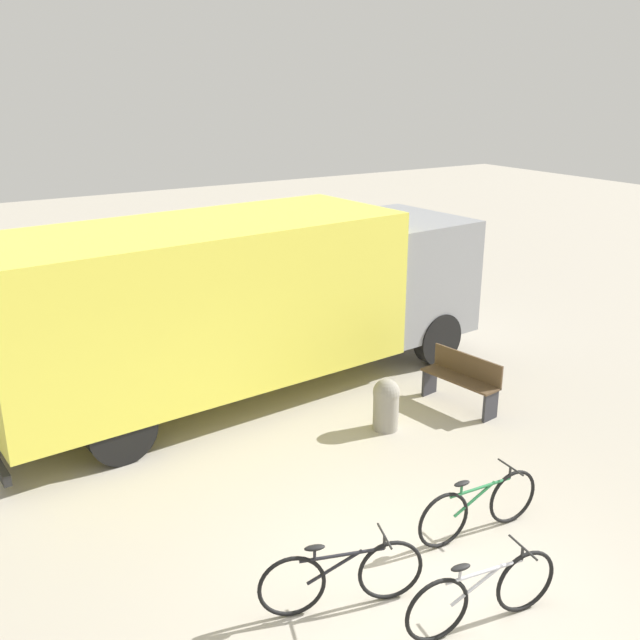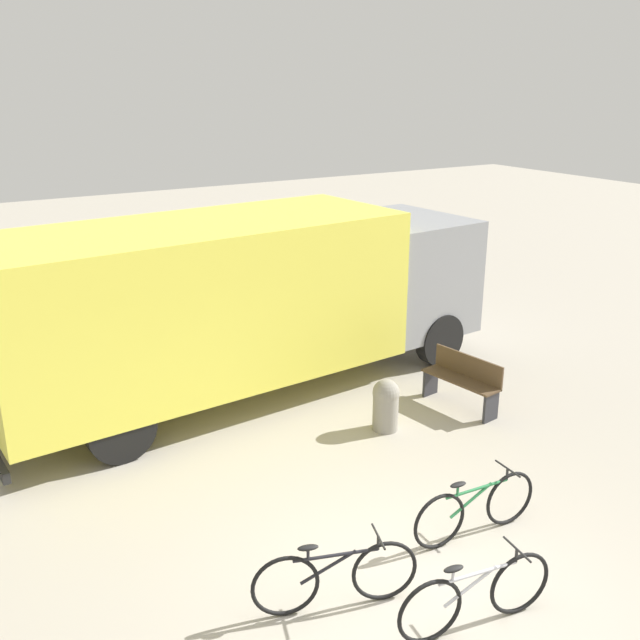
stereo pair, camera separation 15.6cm
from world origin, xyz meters
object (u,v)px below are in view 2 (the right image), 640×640
Objects in this scene: bicycle_middle at (476,595)px; park_bench at (463,379)px; bollard_near_bench at (386,403)px; bicycle_far at (475,508)px; delivery_truck at (246,296)px; bicycle_near at (335,577)px.

park_bench is at bearing 58.19° from bicycle_middle.
park_bench is 1.72× the size of bollard_near_bench.
bicycle_middle is 1.56m from bicycle_far.
bollard_near_bench reaches higher than bicycle_middle.
delivery_truck is 6.34× the size of park_bench.
bicycle_far is (1.05, 1.15, 0.00)m from bicycle_middle.
park_bench reaches higher than bollard_near_bench.
bicycle_near and bicycle_far have the same top height.
bicycle_middle is (-3.37, -3.97, -0.11)m from park_bench.
park_bench is 0.85× the size of bicycle_near.
bicycle_far is at bearing 132.54° from park_bench.
delivery_truck is at bearing 93.21° from bicycle_middle.
bicycle_near is 2.02× the size of bollard_near_bench.
delivery_truck is 5.94m from bicycle_near.
delivery_truck reaches higher than bicycle_far.
bicycle_near is 1.43m from bicycle_middle.
bollard_near_bench is (0.72, 2.81, 0.07)m from bicycle_far.
bollard_near_bench is at bearing 82.25° from park_bench.
bicycle_far is 2.11× the size of bollard_near_bench.
bicycle_middle is at bearing -24.41° from bicycle_near.
bollard_near_bench is (2.82, 3.00, 0.07)m from bicycle_near.
park_bench reaches higher than bicycle_near.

